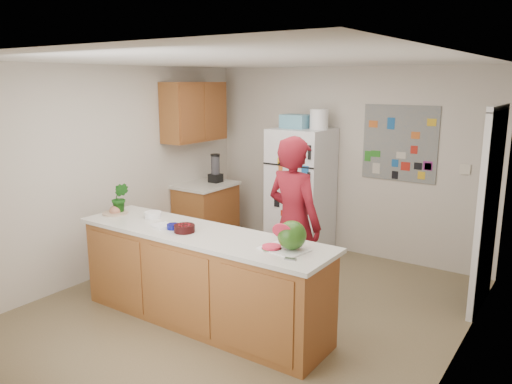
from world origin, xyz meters
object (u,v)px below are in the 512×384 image
Objects in this scene: refrigerator at (301,191)px; watermelon at (292,235)px; person at (294,224)px; cherry_bowl at (184,228)px.

watermelon is at bearing -62.34° from refrigerator.
cherry_bowl is at bearing 64.21° from person.
refrigerator is 8.61× the size of cherry_bowl.
refrigerator reaches higher than watermelon.
watermelon is (0.44, -0.79, 0.16)m from person.
person is 9.08× the size of cherry_bowl.
watermelon is 1.25× the size of cherry_bowl.
person is at bearing -63.00° from refrigerator.
cherry_bowl is (-0.67, -0.90, 0.06)m from person.
refrigerator is 6.90× the size of watermelon.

